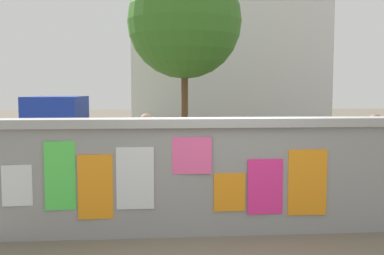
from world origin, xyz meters
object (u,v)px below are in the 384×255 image
object	(u,v)px
auto_rickshaw_truck	(100,137)
motorcycle	(293,151)
person_bystander	(374,153)
bicycle_far	(283,169)
tree_roadside	(184,22)
bicycle_near	(239,185)
person_walking	(147,151)

from	to	relation	value
auto_rickshaw_truck	motorcycle	xyz separation A→B (m)	(4.71, 0.43, -0.44)
auto_rickshaw_truck	person_bystander	world-z (taller)	auto_rickshaw_truck
bicycle_far	person_bystander	distance (m)	2.30
bicycle_far	person_bystander	bearing A→B (deg)	-65.11
tree_roadside	auto_rickshaw_truck	bearing A→B (deg)	-109.22
bicycle_near	person_bystander	xyz separation A→B (m)	(2.12, -0.60, 0.62)
motorcycle	person_bystander	world-z (taller)	person_bystander
tree_roadside	person_bystander	bearing A→B (deg)	-76.85
person_walking	motorcycle	bearing A→B (deg)	44.40
bicycle_far	tree_roadside	xyz separation A→B (m)	(-1.50, 8.42, 4.20)
bicycle_far	person_walking	bearing A→B (deg)	-150.78
auto_rickshaw_truck	bicycle_far	bearing A→B (deg)	-21.18
person_bystander	person_walking	bearing A→B (deg)	172.99
auto_rickshaw_truck	person_walking	size ratio (longest dim) A/B	2.27
person_walking	bicycle_near	bearing A→B (deg)	5.30
auto_rickshaw_truck	bicycle_near	xyz separation A→B (m)	(2.72, -2.92, -0.54)
auto_rickshaw_truck	person_walking	bearing A→B (deg)	-69.72
bicycle_near	person_bystander	bearing A→B (deg)	-15.90
bicycle_near	motorcycle	bearing A→B (deg)	59.37
person_bystander	auto_rickshaw_truck	bearing A→B (deg)	143.95
bicycle_near	bicycle_far	distance (m)	1.84
person_bystander	bicycle_far	bearing A→B (deg)	114.89
motorcycle	auto_rickshaw_truck	bearing A→B (deg)	-174.76
bicycle_far	tree_roadside	world-z (taller)	tree_roadside
tree_roadside	motorcycle	bearing A→B (deg)	-70.42
motorcycle	bicycle_near	xyz separation A→B (m)	(-1.99, -3.35, -0.10)
bicycle_far	person_walking	world-z (taller)	person_walking
motorcycle	person_walking	xyz separation A→B (m)	(-3.58, -3.50, 0.52)
motorcycle	person_walking	bearing A→B (deg)	-135.60
auto_rickshaw_truck	person_bystander	size ratio (longest dim) A/B	2.27
person_walking	person_bystander	size ratio (longest dim) A/B	1.00
auto_rickshaw_truck	person_walking	world-z (taller)	auto_rickshaw_truck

